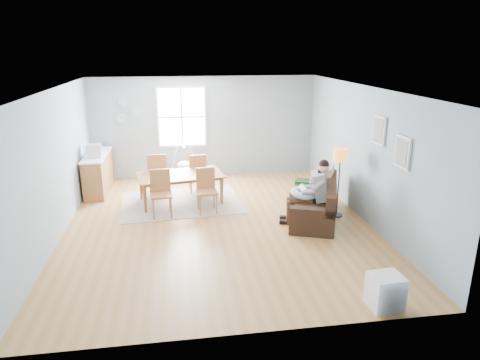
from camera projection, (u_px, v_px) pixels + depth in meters
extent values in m
cube|color=#A97B3C|center=(218.00, 226.00, 8.66)|extent=(8.40, 9.40, 0.08)
cube|color=white|center=(216.00, 72.00, 7.76)|extent=(8.40, 9.40, 0.60)
cube|color=#7E91A5|center=(202.00, 120.00, 12.65)|extent=(8.40, 0.08, 3.90)
cube|color=#7E91A5|center=(268.00, 289.00, 3.85)|extent=(8.40, 0.08, 3.90)
cube|color=#7E91A5|center=(417.00, 152.00, 8.84)|extent=(0.08, 9.40, 3.90)
cube|color=white|center=(182.00, 117.00, 11.35)|extent=(1.32, 0.06, 1.62)
cube|color=white|center=(182.00, 117.00, 11.32)|extent=(1.20, 0.02, 1.50)
cube|color=white|center=(182.00, 117.00, 11.31)|extent=(1.20, 0.03, 0.04)
cube|color=white|center=(182.00, 117.00, 11.31)|extent=(0.04, 0.03, 1.50)
cube|color=white|center=(403.00, 152.00, 7.14)|extent=(0.04, 0.44, 0.54)
cube|color=slate|center=(401.00, 152.00, 7.13)|extent=(0.01, 0.36, 0.46)
cube|color=white|center=(379.00, 130.00, 7.93)|extent=(0.04, 0.44, 0.54)
cube|color=slate|center=(378.00, 130.00, 7.92)|extent=(0.01, 0.36, 0.46)
cylinder|color=#91A8AE|center=(123.00, 103.00, 11.02)|extent=(0.24, 0.02, 0.24)
cylinder|color=#91A8AE|center=(137.00, 110.00, 11.13)|extent=(0.26, 0.02, 0.26)
cylinder|color=#91A8AE|center=(122.00, 118.00, 11.13)|extent=(0.28, 0.02, 0.28)
cube|color=black|center=(314.00, 209.00, 8.91)|extent=(1.50, 2.16, 0.40)
cube|color=black|center=(331.00, 192.00, 8.73)|extent=(0.88, 1.93, 0.41)
cube|color=black|center=(312.00, 212.00, 7.99)|extent=(0.86, 0.48, 0.15)
cube|color=black|center=(317.00, 184.00, 9.67)|extent=(0.86, 0.48, 0.15)
cube|color=#114E1C|center=(315.00, 185.00, 9.44)|extent=(1.11, 1.01, 0.04)
cube|color=#BAAA8E|center=(329.00, 178.00, 9.19)|extent=(0.35, 0.49, 0.49)
cube|color=gray|center=(320.00, 186.00, 8.47)|extent=(0.45, 0.51, 0.59)
sphere|color=#EBAC8F|center=(324.00, 167.00, 8.34)|extent=(0.22, 0.22, 0.22)
sphere|color=black|center=(324.00, 165.00, 8.33)|extent=(0.21, 0.21, 0.21)
cylinder|color=#352213|center=(301.00, 201.00, 8.48)|extent=(0.48, 0.27, 0.16)
cylinder|color=#352213|center=(301.00, 197.00, 8.69)|extent=(0.48, 0.27, 0.16)
cylinder|color=#352213|center=(289.00, 213.00, 8.58)|extent=(0.13, 0.13, 0.49)
cylinder|color=#352213|center=(289.00, 209.00, 8.79)|extent=(0.13, 0.13, 0.49)
cube|color=black|center=(285.00, 222.00, 8.65)|extent=(0.26, 0.16, 0.08)
cube|color=black|center=(285.00, 218.00, 8.86)|extent=(0.26, 0.16, 0.08)
torus|color=#A7BED1|center=(303.00, 193.00, 8.57)|extent=(0.66, 0.65, 0.21)
cylinder|color=white|center=(304.00, 190.00, 8.54)|extent=(0.13, 0.29, 0.12)
sphere|color=#EBAC8F|center=(302.00, 186.00, 8.69)|extent=(0.10, 0.10, 0.10)
cube|color=white|center=(318.00, 185.00, 8.96)|extent=(0.26, 0.28, 0.34)
sphere|color=#EBAC8F|center=(320.00, 175.00, 8.88)|extent=(0.16, 0.16, 0.16)
sphere|color=black|center=(320.00, 173.00, 8.88)|extent=(0.15, 0.15, 0.15)
cylinder|color=#E03669|center=(307.00, 193.00, 8.95)|extent=(0.29, 0.14, 0.08)
cylinder|color=#E03669|center=(307.00, 191.00, 9.08)|extent=(0.29, 0.14, 0.08)
cylinder|color=#E03669|center=(300.00, 199.00, 9.01)|extent=(0.07, 0.07, 0.28)
cylinder|color=#E03669|center=(300.00, 197.00, 9.14)|extent=(0.07, 0.07, 0.28)
cylinder|color=black|center=(336.00, 215.00, 9.08)|extent=(0.26, 0.26, 0.03)
cylinder|color=black|center=(338.00, 187.00, 8.90)|extent=(0.03, 0.03, 1.29)
cylinder|color=orange|center=(341.00, 155.00, 8.69)|extent=(0.29, 0.29, 0.26)
cube|color=white|center=(385.00, 291.00, 5.84)|extent=(0.45, 0.41, 0.48)
cube|color=black|center=(373.00, 293.00, 5.80)|extent=(0.05, 0.33, 0.38)
cube|color=#A49F96|center=(182.00, 202.00, 9.86)|extent=(2.85, 2.26, 0.01)
imported|color=brown|center=(181.00, 189.00, 9.76)|extent=(2.05, 1.36, 0.67)
cube|color=#9C6036|center=(161.00, 195.00, 8.92)|extent=(0.48, 0.48, 0.04)
cube|color=#9C6036|center=(160.00, 180.00, 9.02)|extent=(0.42, 0.08, 0.48)
cylinder|color=#9C6036|center=(154.00, 209.00, 8.78)|extent=(0.04, 0.04, 0.47)
cylinder|color=#9C6036|center=(171.00, 208.00, 8.86)|extent=(0.04, 0.04, 0.47)
cylinder|color=#9C6036|center=(153.00, 203.00, 9.12)|extent=(0.04, 0.04, 0.47)
cylinder|color=#9C6036|center=(170.00, 202.00, 9.19)|extent=(0.04, 0.04, 0.47)
cube|color=#9C6036|center=(207.00, 192.00, 9.14)|extent=(0.46, 0.46, 0.04)
cube|color=#9C6036|center=(205.00, 178.00, 9.24)|extent=(0.41, 0.07, 0.47)
cylinder|color=#9C6036|center=(200.00, 206.00, 9.01)|extent=(0.04, 0.04, 0.46)
cylinder|color=#9C6036|center=(217.00, 204.00, 9.08)|extent=(0.04, 0.04, 0.46)
cylinder|color=#9C6036|center=(198.00, 200.00, 9.33)|extent=(0.04, 0.04, 0.46)
cylinder|color=#9C6036|center=(214.00, 199.00, 9.41)|extent=(0.04, 0.04, 0.46)
cube|color=#9C6036|center=(157.00, 174.00, 10.30)|extent=(0.50, 0.50, 0.04)
cube|color=#9C6036|center=(157.00, 165.00, 10.02)|extent=(0.45, 0.07, 0.51)
cylinder|color=#9C6036|center=(165.00, 181.00, 10.59)|extent=(0.04, 0.04, 0.50)
cylinder|color=#9C6036|center=(150.00, 182.00, 10.51)|extent=(0.04, 0.04, 0.50)
cylinder|color=#9C6036|center=(166.00, 186.00, 10.24)|extent=(0.04, 0.04, 0.50)
cylinder|color=#9C6036|center=(150.00, 187.00, 10.16)|extent=(0.04, 0.04, 0.50)
cube|color=#9C6036|center=(197.00, 173.00, 10.53)|extent=(0.47, 0.47, 0.04)
cube|color=#9C6036|center=(198.00, 165.00, 10.27)|extent=(0.42, 0.08, 0.48)
cylinder|color=#9C6036|center=(203.00, 179.00, 10.80)|extent=(0.04, 0.04, 0.47)
cylinder|color=#9C6036|center=(189.00, 180.00, 10.72)|extent=(0.04, 0.04, 0.47)
cylinder|color=#9C6036|center=(206.00, 183.00, 10.47)|extent=(0.04, 0.04, 0.47)
cylinder|color=#9C6036|center=(191.00, 184.00, 10.40)|extent=(0.04, 0.04, 0.47)
cube|color=brown|center=(98.00, 173.00, 10.49)|extent=(0.48, 1.66, 0.92)
cube|color=white|center=(97.00, 155.00, 10.35)|extent=(0.52, 1.70, 0.04)
cube|color=silver|center=(94.00, 151.00, 10.00)|extent=(0.36, 0.34, 0.30)
cube|color=black|center=(87.00, 151.00, 9.96)|extent=(0.05, 0.25, 0.22)
cylinder|color=silver|center=(184.00, 145.00, 11.21)|extent=(0.04, 0.54, 0.04)
ellipsoid|color=beige|center=(184.00, 165.00, 11.37)|extent=(0.39, 0.39, 0.24)
cylinder|color=silver|center=(184.00, 156.00, 11.29)|extent=(0.01, 0.01, 0.43)
cylinder|color=silver|center=(173.00, 166.00, 11.02)|extent=(0.33, 0.35, 0.95)
cylinder|color=silver|center=(196.00, 165.00, 11.11)|extent=(0.34, 0.35, 0.95)
cylinder|color=silver|center=(173.00, 160.00, 11.59)|extent=(0.34, 0.35, 0.95)
cylinder|color=silver|center=(195.00, 159.00, 11.68)|extent=(0.33, 0.35, 0.95)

